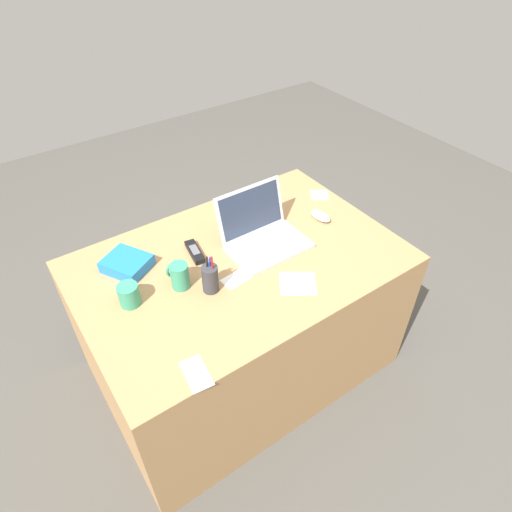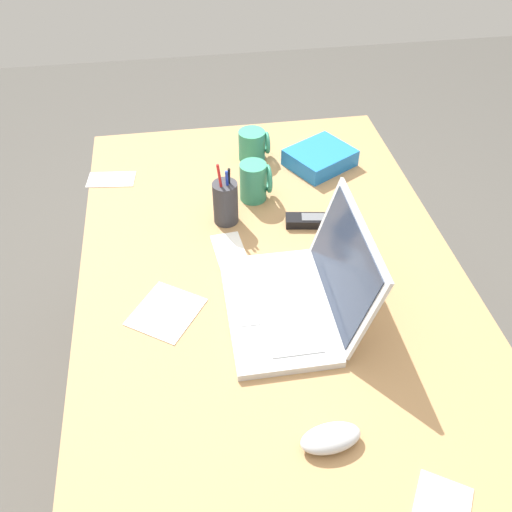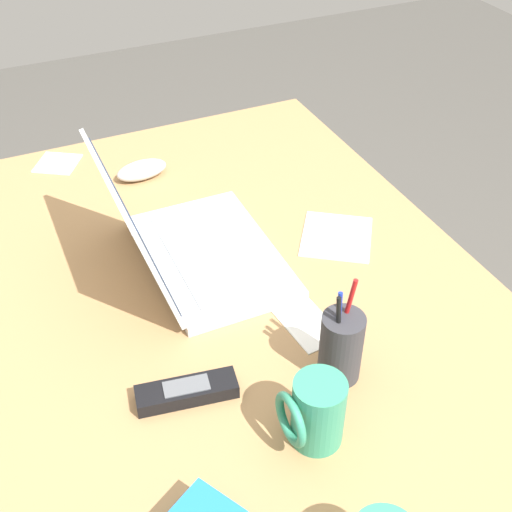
{
  "view_description": "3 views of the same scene",
  "coord_description": "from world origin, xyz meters",
  "views": [
    {
      "loc": [
        -0.75,
        -1.2,
        1.98
      ],
      "look_at": [
        0.05,
        -0.06,
        0.76
      ],
      "focal_mm": 31.2,
      "sensor_mm": 36.0,
      "label": 1
    },
    {
      "loc": [
        0.96,
        -0.18,
        1.65
      ],
      "look_at": [
        0.06,
        -0.04,
        0.81
      ],
      "focal_mm": 38.87,
      "sensor_mm": 36.0,
      "label": 2
    },
    {
      "loc": [
        -0.76,
        0.31,
        1.51
      ],
      "look_at": [
        0.03,
        -0.05,
        0.81
      ],
      "focal_mm": 46.73,
      "sensor_mm": 36.0,
      "label": 3
    }
  ],
  "objects": [
    {
      "name": "laptop",
      "position": [
        0.15,
        0.04,
        0.77
      ],
      "size": [
        0.34,
        0.29,
        0.23
      ],
      "color": "silver",
      "rests_on": "desk"
    },
    {
      "name": "desk",
      "position": [
        0.0,
        0.0,
        0.36
      ],
      "size": [
        1.36,
        0.91,
        0.72
      ],
      "primitive_type": "cube",
      "color": "#A87C4F",
      "rests_on": "ground"
    },
    {
      "name": "paper_note_front",
      "position": [
        -0.07,
        -0.09,
        0.72
      ],
      "size": [
        0.13,
        0.09,
        0.0
      ],
      "primitive_type": "cube",
      "rotation": [
        0.0,
        0.0,
        0.1
      ],
      "color": "white",
      "rests_on": "desk"
    },
    {
      "name": "paper_note_near_laptop",
      "position": [
        0.61,
        0.18,
        0.72
      ],
      "size": [
        0.12,
        0.12,
        0.0
      ],
      "primitive_type": "cube",
      "rotation": [
        0.0,
        0.0,
        -0.56
      ],
      "color": "white",
      "rests_on": "desk"
    },
    {
      "name": "computer_mouse",
      "position": [
        0.48,
        0.03,
        0.74
      ],
      "size": [
        0.07,
        0.12,
        0.04
      ],
      "primitive_type": "ellipsoid",
      "rotation": [
        0.0,
        0.0,
        0.11
      ],
      "color": "silver",
      "rests_on": "desk"
    },
    {
      "name": "coffee_mug_tall",
      "position": [
        -0.28,
        0.0,
        0.78
      ],
      "size": [
        0.08,
        0.09,
        0.11
      ],
      "color": "#338C6B",
      "rests_on": "desk"
    },
    {
      "name": "pen_holder",
      "position": [
        -0.19,
        -0.09,
        0.78
      ],
      "size": [
        0.06,
        0.06,
        0.18
      ],
      "color": "#333338",
      "rests_on": "desk"
    },
    {
      "name": "paper_note_right",
      "position": [
        0.11,
        -0.26,
        0.72
      ],
      "size": [
        0.19,
        0.19,
        0.0
      ],
      "primitive_type": "cube",
      "rotation": [
        0.0,
        0.0,
        -0.6
      ],
      "color": "white",
      "rests_on": "desk"
    },
    {
      "name": "cordless_phone",
      "position": [
        -0.14,
        0.14,
        0.73
      ],
      "size": [
        0.07,
        0.16,
        0.03
      ],
      "color": "black",
      "rests_on": "desk"
    }
  ]
}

